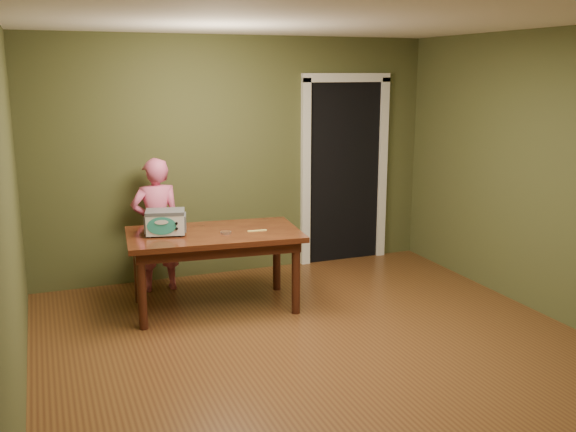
% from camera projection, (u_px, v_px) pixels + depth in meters
% --- Properties ---
extents(floor, '(5.00, 5.00, 0.00)m').
position_uv_depth(floor, '(333.00, 359.00, 5.05)').
color(floor, brown).
rests_on(floor, ground).
extents(room_shell, '(4.52, 5.02, 2.61)m').
position_uv_depth(room_shell, '(337.00, 143.00, 4.68)').
color(room_shell, '#444826').
rests_on(room_shell, ground).
extents(doorway, '(1.10, 0.66, 2.25)m').
position_uv_depth(doorway, '(334.00, 169.00, 7.81)').
color(doorway, black).
rests_on(doorway, ground).
extents(dining_table, '(1.68, 1.05, 0.75)m').
position_uv_depth(dining_table, '(214.00, 242.00, 6.03)').
color(dining_table, '#36150C').
rests_on(dining_table, floor).
extents(toy_oven, '(0.41, 0.32, 0.23)m').
position_uv_depth(toy_oven, '(165.00, 221.00, 5.88)').
color(toy_oven, '#4C4F54').
rests_on(toy_oven, dining_table).
extents(baking_pan, '(0.10, 0.10, 0.02)m').
position_uv_depth(baking_pan, '(226.00, 232.00, 5.94)').
color(baking_pan, silver).
rests_on(baking_pan, dining_table).
extents(spatula, '(0.18, 0.04, 0.01)m').
position_uv_depth(spatula, '(257.00, 231.00, 6.04)').
color(spatula, '#E9D565').
rests_on(spatula, dining_table).
extents(child, '(0.51, 0.34, 1.38)m').
position_uv_depth(child, '(157.00, 225.00, 6.53)').
color(child, '#E05C8A').
rests_on(child, floor).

